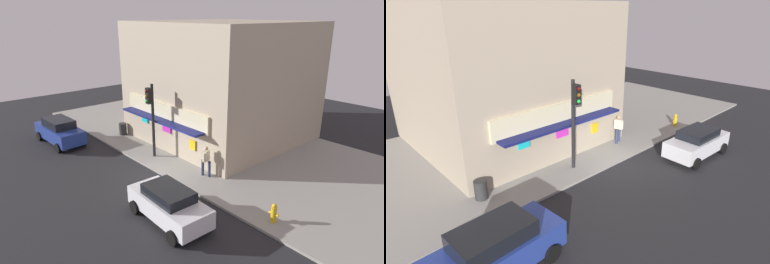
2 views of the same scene
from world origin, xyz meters
The scene contains 10 objects.
ground_plane centered at (0.00, 0.00, 0.00)m, with size 48.13×48.13×0.00m, color #232326.
sidewalk centered at (0.00, 5.97, 0.06)m, with size 32.08×11.94×0.13m, color gray.
corner_building centered at (-1.97, 7.17, 4.14)m, with size 10.39×10.86×8.04m.
traffic_light centered at (-1.93, 1.07, 3.08)m, with size 0.32×0.58×4.59m.
fire_hydrant centered at (7.37, 0.82, 0.55)m, with size 0.49×0.25×0.88m.
trash_can centered at (-6.77, 1.80, 0.56)m, with size 0.56×0.56×0.86m, color #2D2D2D.
pedestrian centered at (2.24, 1.69, 1.09)m, with size 0.59×0.59×1.74m.
potted_plant_by_doorway centered at (-1.91, 2.66, 0.73)m, with size 0.64×0.64×1.03m.
parked_car_white centered at (4.17, -2.39, 0.84)m, with size 4.22×2.08×1.61m.
parked_car_blue centered at (-8.39, -2.23, 0.90)m, with size 4.56×2.11×1.77m.
Camera 2 is at (-11.87, -9.64, 7.87)m, focal length 29.79 mm.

